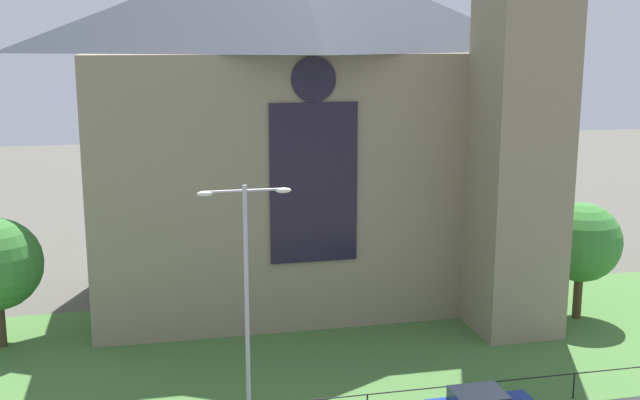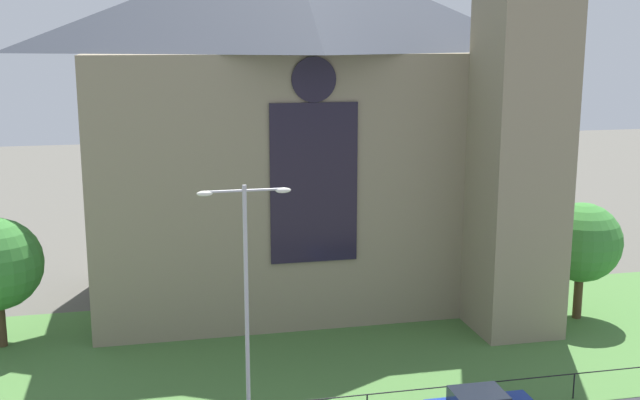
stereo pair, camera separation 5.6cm
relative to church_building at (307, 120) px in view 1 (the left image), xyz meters
name	(u,v)px [view 1 (the left image)]	position (x,y,z in m)	size (l,w,h in m)	color
ground	(302,350)	(-1.90, -7.86, -10.27)	(160.00, 160.00, 0.00)	#56544C
grass_verge	(310,367)	(-1.90, -9.86, -10.27)	(120.00, 20.00, 0.01)	#477538
church_building	(307,120)	(0.00, 0.00, 0.00)	(23.20, 16.20, 26.00)	gray
iron_railing	(367,397)	(-0.77, -15.36, -9.29)	(35.84, 0.07, 1.13)	black
tree_right_far	(581,242)	(13.43, -6.63, -6.10)	(4.21, 4.21, 6.30)	#4C3823
streetlamp_near	(246,283)	(-5.44, -15.46, -4.27)	(3.37, 0.26, 9.65)	#B2B2B7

